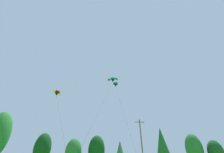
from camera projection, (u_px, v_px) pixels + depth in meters
treeline_tree_c at (42, 149)px, 41.01m from camera, size 4.62×4.62×10.46m
treeline_tree_d at (73, 153)px, 36.72m from camera, size 4.06×4.06×8.38m
treeline_tree_e at (96, 150)px, 38.31m from camera, size 4.32×4.32×9.34m
treeline_tree_f at (120, 153)px, 40.53m from camera, size 3.46×3.46×8.46m
treeline_tree_g at (162, 144)px, 40.13m from camera, size 4.17×4.17×11.68m
treeline_tree_h at (194, 149)px, 41.74m from camera, size 4.62×4.62×10.44m
treeline_tree_i at (216, 153)px, 39.90m from camera, size 4.10×4.10×8.51m
utility_pole at (142, 145)px, 32.13m from camera, size 2.20×0.26×11.68m
parafoil_kite_high_red_yellow at (57, 93)px, 29.61m from camera, size 6.37×7.30×13.82m
parafoil_kite_mid_blue_white at (116, 84)px, 38.07m from camera, size 3.10×13.36×19.74m
parafoil_kite_far_teal at (113, 80)px, 36.31m from camera, size 7.52×10.25×19.51m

